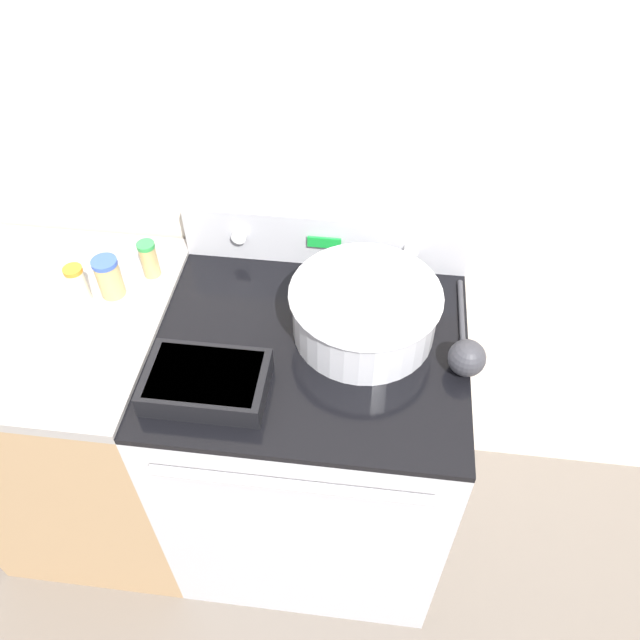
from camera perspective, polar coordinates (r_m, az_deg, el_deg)
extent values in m
plane|color=#6B6056|center=(2.20, -1.78, -25.22)|extent=(12.00, 12.00, 0.00)
cube|color=beige|center=(1.62, 0.82, 15.24)|extent=(8.00, 0.05, 2.50)
cube|color=#BCBCC1|center=(1.92, -0.67, -11.44)|extent=(0.77, 0.67, 0.92)
cube|color=black|center=(1.54, -0.81, -2.14)|extent=(0.77, 0.67, 0.02)
cylinder|color=silver|center=(1.40, -2.72, -14.84)|extent=(0.63, 0.02, 0.02)
cube|color=#BCBCC1|center=(1.70, 0.52, 7.58)|extent=(0.77, 0.05, 0.16)
cylinder|color=white|center=(1.70, -7.41, 7.59)|extent=(0.04, 0.02, 0.04)
cylinder|color=white|center=(1.66, 8.34, 6.37)|extent=(0.04, 0.02, 0.04)
cube|color=green|center=(1.67, 0.39, 7.10)|extent=(0.09, 0.01, 0.03)
cube|color=tan|center=(2.09, -19.90, -8.85)|extent=(0.60, 0.67, 0.92)
cube|color=gray|center=(1.74, -23.80, 0.21)|extent=(0.60, 0.67, 0.03)
cylinder|color=silver|center=(1.51, 4.08, 0.75)|extent=(0.35, 0.35, 0.13)
torus|color=silver|center=(1.47, 4.21, 2.44)|extent=(0.37, 0.37, 0.01)
cylinder|color=beige|center=(1.48, 4.18, 2.08)|extent=(0.32, 0.32, 0.02)
cube|color=black|center=(1.44, -10.35, -5.61)|extent=(0.28, 0.18, 0.06)
cube|color=#D1BC7A|center=(1.43, -10.43, -5.27)|extent=(0.24, 0.16, 0.03)
cylinder|color=#333338|center=(1.61, 12.84, -0.19)|extent=(0.01, 0.30, 0.01)
sphere|color=#333338|center=(1.48, 13.27, -3.40)|extent=(0.09, 0.09, 0.09)
cylinder|color=tan|center=(1.72, -15.32, 5.25)|extent=(0.04, 0.04, 0.09)
cylinder|color=green|center=(1.68, -15.67, 6.58)|extent=(0.05, 0.05, 0.01)
cylinder|color=tan|center=(1.69, -18.69, 3.57)|extent=(0.06, 0.06, 0.10)
cylinder|color=#3856B7|center=(1.65, -19.14, 4.99)|extent=(0.07, 0.07, 0.01)
cylinder|color=beige|center=(1.70, -21.21, 2.94)|extent=(0.05, 0.05, 0.09)
cylinder|color=orange|center=(1.66, -21.69, 4.26)|extent=(0.05, 0.05, 0.01)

